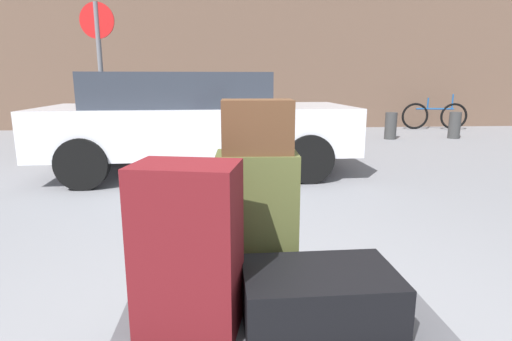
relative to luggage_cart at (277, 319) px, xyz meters
name	(u,v)px	position (x,y,z in m)	size (l,w,h in m)	color
luggage_cart	(277,319)	(0.00, 0.00, 0.00)	(1.34, 0.83, 0.34)	#4C4C51
suitcase_olive_rear_right	(257,218)	(-0.07, 0.25, 0.39)	(0.38, 0.24, 0.64)	#4C5128
suitcase_maroon_center	(188,248)	(-0.37, -0.13, 0.41)	(0.39, 0.27, 0.67)	maroon
suitcase_black_front_left	(319,298)	(0.15, -0.15, 0.19)	(0.61, 0.39, 0.23)	black
duffel_bag_brown_topmost_pile	(257,126)	(-0.07, 0.25, 0.83)	(0.32, 0.21, 0.25)	#51331E
parked_car	(195,120)	(-0.64, 4.35, 0.49)	(4.36, 2.05, 1.42)	silver
bicycle_leaning	(434,116)	(5.57, 9.30, 0.10)	(1.75, 0.32, 0.96)	black
bollard_kerb_near	(326,126)	(2.08, 7.49, 0.03)	(0.26, 0.26, 0.61)	#383838
bollard_kerb_mid	(391,126)	(3.59, 7.49, 0.03)	(0.26, 0.26, 0.61)	#383838
bollard_kerb_far	(455,125)	(5.12, 7.49, 0.03)	(0.26, 0.26, 0.61)	#383838
no_parking_sign	(101,69)	(-1.98, 4.63, 1.21)	(0.50, 0.08, 2.39)	slate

